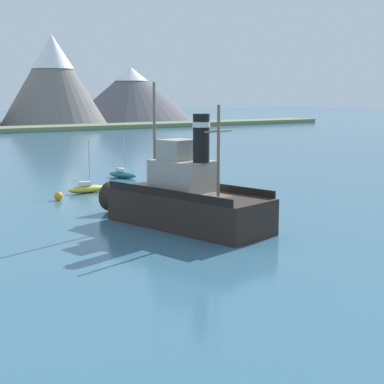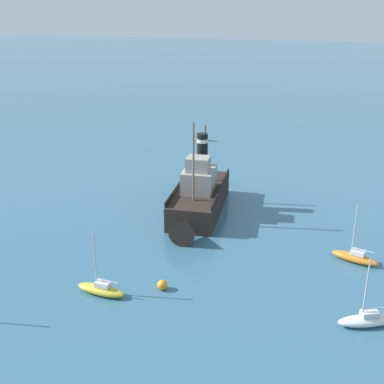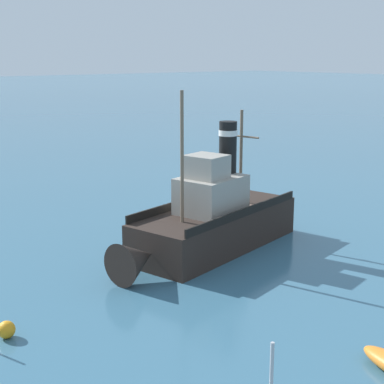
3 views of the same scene
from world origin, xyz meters
name	(u,v)px [view 1 (image 1 of 3)]	position (x,y,z in m)	size (l,w,h in m)	color
ground_plane	(208,230)	(0.00, 0.00, 0.00)	(600.00, 600.00, 0.00)	#38667F
old_tugboat	(182,200)	(-0.72, 2.15, 1.83)	(7.01, 14.79, 9.90)	#2D231E
sailboat_teal	(123,174)	(6.86, 25.96, 0.43)	(2.48, 3.93, 4.90)	#23757A
sailboat_yellow	(87,188)	(-0.47, 18.89, 0.43)	(3.85, 1.30, 4.90)	gold
mooring_buoy	(58,196)	(-4.19, 16.47, 0.38)	(0.76, 0.76, 0.76)	orange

